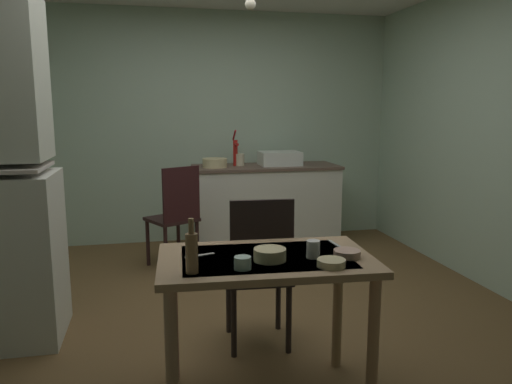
% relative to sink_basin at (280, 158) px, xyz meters
% --- Properties ---
extents(ground_plane, '(5.31, 5.31, 0.00)m').
position_rel_sink_basin_xyz_m(ground_plane, '(-0.75, -1.84, -0.95)').
color(ground_plane, brown).
extents(wall_back, '(4.28, 0.10, 2.56)m').
position_rel_sink_basin_xyz_m(wall_back, '(-0.75, 0.37, 0.32)').
color(wall_back, '#ADC7AE').
rests_on(wall_back, ground).
extents(wall_right, '(0.10, 4.41, 2.56)m').
position_rel_sink_basin_xyz_m(wall_right, '(1.40, -1.84, 0.32)').
color(wall_right, '#A9C3AA').
rests_on(wall_right, ground).
extents(counter_cabinet, '(1.58, 0.64, 0.88)m').
position_rel_sink_basin_xyz_m(counter_cabinet, '(-0.15, -0.00, -0.51)').
color(counter_cabinet, silver).
rests_on(counter_cabinet, ground).
extents(sink_basin, '(0.44, 0.34, 0.15)m').
position_rel_sink_basin_xyz_m(sink_basin, '(0.00, 0.00, 0.00)').
color(sink_basin, white).
rests_on(sink_basin, counter_cabinet).
extents(hand_pump, '(0.05, 0.27, 0.39)m').
position_rel_sink_basin_xyz_m(hand_pump, '(-0.48, 0.05, 0.09)').
color(hand_pump, '#B21E19').
rests_on(hand_pump, counter_cabinet).
extents(mixing_bowl_counter, '(0.26, 0.26, 0.10)m').
position_rel_sink_basin_xyz_m(mixing_bowl_counter, '(-0.72, -0.05, -0.03)').
color(mixing_bowl_counter, beige).
rests_on(mixing_bowl_counter, counter_cabinet).
extents(stoneware_crock, '(0.11, 0.11, 0.13)m').
position_rel_sink_basin_xyz_m(stoneware_crock, '(-0.44, 0.06, -0.01)').
color(stoneware_crock, beige).
rests_on(stoneware_crock, counter_cabinet).
extents(dining_table, '(1.10, 0.71, 0.77)m').
position_rel_sink_basin_xyz_m(dining_table, '(-0.85, -2.93, -0.30)').
color(dining_table, tan).
rests_on(dining_table, ground).
extents(chair_far_side, '(0.43, 0.43, 0.97)m').
position_rel_sink_basin_xyz_m(chair_far_side, '(-0.76, -2.38, -0.44)').
color(chair_far_side, black).
rests_on(chair_far_side, ground).
extents(chair_by_counter, '(0.54, 0.54, 0.98)m').
position_rel_sink_basin_xyz_m(chair_by_counter, '(-1.18, -0.67, -0.44)').
color(chair_by_counter, black).
rests_on(chair_by_counter, ground).
extents(serving_bowl_wide, '(0.13, 0.13, 0.04)m').
position_rel_sink_basin_xyz_m(serving_bowl_wide, '(-0.46, -3.02, -0.17)').
color(serving_bowl_wide, tan).
rests_on(serving_bowl_wide, dining_table).
extents(soup_bowl_small, '(0.13, 0.13, 0.04)m').
position_rel_sink_basin_xyz_m(soup_bowl_small, '(-0.59, -3.15, -0.17)').
color(soup_bowl_small, beige).
rests_on(soup_bowl_small, dining_table).
extents(sauce_dish, '(0.16, 0.16, 0.06)m').
position_rel_sink_basin_xyz_m(sauce_dish, '(-0.85, -3.00, -0.15)').
color(sauce_dish, beige).
rests_on(sauce_dish, dining_table).
extents(teacup_mint, '(0.07, 0.07, 0.09)m').
position_rel_sink_basin_xyz_m(teacup_mint, '(-0.62, -3.00, -0.14)').
color(teacup_mint, white).
rests_on(teacup_mint, dining_table).
extents(teacup_cream, '(0.08, 0.08, 0.06)m').
position_rel_sink_basin_xyz_m(teacup_cream, '(-1.00, -3.10, -0.15)').
color(teacup_cream, '#ADD1C1').
rests_on(teacup_cream, dining_table).
extents(glass_bottle, '(0.06, 0.06, 0.25)m').
position_rel_sink_basin_xyz_m(glass_bottle, '(-1.23, -3.10, -0.08)').
color(glass_bottle, olive).
rests_on(glass_bottle, dining_table).
extents(table_knife, '(0.03, 0.20, 0.00)m').
position_rel_sink_basin_xyz_m(table_knife, '(-0.43, -2.81, -0.18)').
color(table_knife, silver).
rests_on(table_knife, dining_table).
extents(teaspoon_near_bowl, '(0.16, 0.07, 0.00)m').
position_rel_sink_basin_xyz_m(teaspoon_near_bowl, '(-1.17, -2.85, -0.18)').
color(teaspoon_near_bowl, beige).
rests_on(teaspoon_near_bowl, dining_table).
extents(pendant_bulb, '(0.08, 0.08, 0.08)m').
position_rel_sink_basin_xyz_m(pendant_bulb, '(-0.65, -1.56, 1.29)').
color(pendant_bulb, '#F9EFCC').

